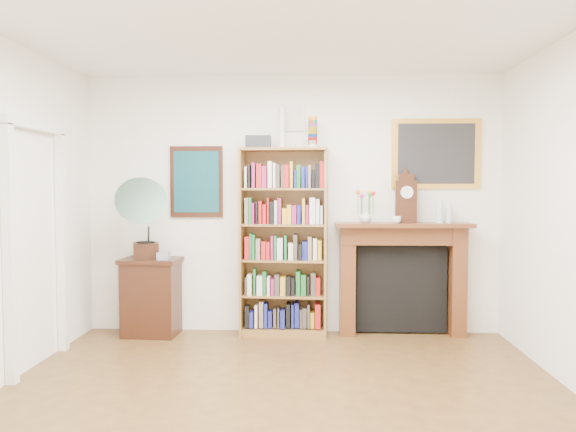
% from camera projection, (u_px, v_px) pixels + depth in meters
% --- Properties ---
extents(room, '(4.51, 5.01, 2.81)m').
position_uv_depth(room, '(278.00, 217.00, 3.65)').
color(room, '#4F3318').
rests_on(room, ground).
extents(door_casing, '(0.08, 1.02, 2.17)m').
position_uv_depth(door_casing, '(37.00, 225.00, 4.95)').
color(door_casing, white).
rests_on(door_casing, left_wall).
extents(teal_poster, '(0.58, 0.04, 0.78)m').
position_uv_depth(teal_poster, '(197.00, 182.00, 6.15)').
color(teal_poster, black).
rests_on(teal_poster, back_wall).
extents(small_picture, '(0.26, 0.04, 0.30)m').
position_uv_depth(small_picture, '(292.00, 117.00, 6.07)').
color(small_picture, white).
rests_on(small_picture, back_wall).
extents(gilt_painting, '(0.95, 0.04, 0.75)m').
position_uv_depth(gilt_painting, '(436.00, 154.00, 6.03)').
color(gilt_painting, gold).
rests_on(gilt_painting, back_wall).
extents(bookshelf, '(0.94, 0.38, 2.31)m').
position_uv_depth(bookshelf, '(284.00, 231.00, 5.98)').
color(bookshelf, brown).
rests_on(bookshelf, floor).
extents(side_cabinet, '(0.63, 0.47, 0.83)m').
position_uv_depth(side_cabinet, '(151.00, 297.00, 6.02)').
color(side_cabinet, black).
rests_on(side_cabinet, floor).
extents(fireplace, '(1.44, 0.37, 1.21)m').
position_uv_depth(fireplace, '(402.00, 268.00, 6.02)').
color(fireplace, '#4D2611').
rests_on(fireplace, floor).
extents(gramophone, '(0.71, 0.79, 0.86)m').
position_uv_depth(gramophone, '(141.00, 213.00, 5.89)').
color(gramophone, black).
rests_on(gramophone, side_cabinet).
extents(cd_stack, '(0.12, 0.12, 0.08)m').
position_uv_depth(cd_stack, '(163.00, 256.00, 5.88)').
color(cd_stack, '#ABACB7').
rests_on(cd_stack, side_cabinet).
extents(mantel_clock, '(0.23, 0.15, 0.52)m').
position_uv_depth(mantel_clock, '(406.00, 199.00, 5.97)').
color(mantel_clock, black).
rests_on(mantel_clock, fireplace).
extents(flower_vase, '(0.16, 0.16, 0.14)m').
position_uv_depth(flower_vase, '(365.00, 216.00, 5.95)').
color(flower_vase, silver).
rests_on(flower_vase, fireplace).
extents(teacup, '(0.11, 0.11, 0.08)m').
position_uv_depth(teacup, '(397.00, 219.00, 5.90)').
color(teacup, white).
rests_on(teacup, fireplace).
extents(bottle_left, '(0.07, 0.07, 0.24)m').
position_uv_depth(bottle_left, '(440.00, 212.00, 5.92)').
color(bottle_left, silver).
rests_on(bottle_left, fireplace).
extents(bottle_right, '(0.06, 0.06, 0.20)m').
position_uv_depth(bottle_right, '(449.00, 213.00, 5.94)').
color(bottle_right, silver).
rests_on(bottle_right, fireplace).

